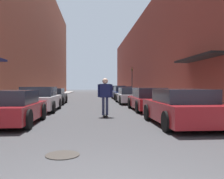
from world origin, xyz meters
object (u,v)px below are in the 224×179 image
(parked_car_left_2, at_px, (52,96))
(parked_car_right_1, at_px, (148,100))
(parked_car_right_0, at_px, (182,108))
(traffic_light, at_px, (132,78))
(parked_car_left_1, at_px, (40,99))
(parked_car_right_4, at_px, (118,92))
(parked_car_right_3, at_px, (122,93))
(parked_car_right_5, at_px, (114,91))
(parked_car_left_0, at_px, (12,108))
(skateboarder, at_px, (105,93))
(manhole_cover, at_px, (63,155))
(parked_car_right_2, at_px, (130,96))

(parked_car_left_2, distance_m, parked_car_right_1, 8.30)
(parked_car_right_0, xyz_separation_m, traffic_light, (1.79, 22.02, 1.70))
(parked_car_left_1, xyz_separation_m, parked_car_left_2, (-0.13, 5.24, -0.06))
(parked_car_left_1, relative_size, parked_car_right_4, 0.83)
(traffic_light, bearing_deg, parked_car_right_1, -96.07)
(parked_car_right_3, height_order, parked_car_right_5, parked_car_right_3)
(parked_car_left_1, bearing_deg, parked_car_left_0, -90.44)
(parked_car_left_2, bearing_deg, parked_car_right_3, 44.06)
(parked_car_right_3, distance_m, skateboarder, 14.27)
(parked_car_left_0, distance_m, manhole_cover, 4.89)
(parked_car_left_0, relative_size, parked_car_right_5, 0.89)
(parked_car_right_0, height_order, parked_car_right_3, parked_car_right_3)
(parked_car_left_0, height_order, traffic_light, traffic_light)
(manhole_cover, bearing_deg, parked_car_right_5, 82.94)
(parked_car_right_0, relative_size, parked_car_right_1, 0.97)
(parked_car_right_3, xyz_separation_m, skateboarder, (-2.52, -14.04, 0.44))
(parked_car_right_1, bearing_deg, parked_car_left_0, -142.97)
(parked_car_right_3, relative_size, traffic_light, 1.26)
(parked_car_right_2, bearing_deg, manhole_cover, -104.11)
(parked_car_right_0, distance_m, parked_car_right_2, 11.16)
(parked_car_left_0, bearing_deg, parked_car_left_2, 90.52)
(parked_car_right_5, relative_size, manhole_cover, 6.33)
(parked_car_right_4, xyz_separation_m, manhole_cover, (-3.86, -25.88, -0.67))
(parked_car_right_1, distance_m, skateboarder, 3.77)
(parked_car_right_4, bearing_deg, parked_car_left_0, -106.00)
(parked_car_right_0, distance_m, parked_car_right_3, 16.74)
(parked_car_right_3, bearing_deg, parked_car_right_0, -89.66)
(parked_car_right_3, bearing_deg, parked_car_left_2, -135.94)
(parked_car_right_1, bearing_deg, parked_car_right_3, 90.58)
(parked_car_right_4, height_order, skateboarder, skateboarder)
(parked_car_right_5, xyz_separation_m, traffic_light, (1.74, -5.82, 1.70))
(parked_car_left_1, xyz_separation_m, parked_car_right_2, (6.00, 5.62, -0.04))
(parked_car_left_1, height_order, parked_car_right_4, parked_car_right_4)
(parked_car_right_5, relative_size, skateboarder, 2.49)
(parked_car_right_0, bearing_deg, parked_car_left_0, 173.74)
(parked_car_right_3, xyz_separation_m, manhole_cover, (-3.74, -20.31, -0.64))
(skateboarder, bearing_deg, parked_car_right_1, 45.14)
(parked_car_right_4, bearing_deg, parked_car_left_2, -118.62)
(parked_car_right_5, bearing_deg, parked_car_right_4, -90.26)
(parked_car_right_3, bearing_deg, manhole_cover, -100.43)
(parked_car_left_0, height_order, parked_car_right_0, parked_car_right_0)
(parked_car_right_4, bearing_deg, skateboarder, -97.68)
(manhole_cover, bearing_deg, parked_car_left_1, 104.20)
(parked_car_right_0, xyz_separation_m, parked_car_right_4, (0.03, 22.31, 0.04))
(parked_car_left_0, distance_m, traffic_light, 22.85)
(traffic_light, bearing_deg, skateboarder, -102.85)
(manhole_cover, bearing_deg, parked_car_left_2, 99.62)
(parked_car_left_2, height_order, parked_car_right_2, parked_car_right_2)
(parked_car_right_5, bearing_deg, skateboarder, -96.06)
(parked_car_left_1, relative_size, parked_car_right_3, 0.88)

